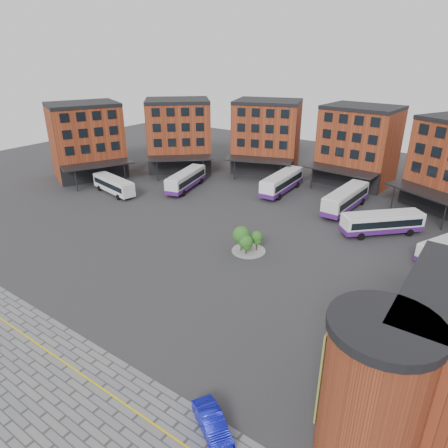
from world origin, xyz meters
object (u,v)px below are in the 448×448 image
Objects in this scene: bus_c at (282,182)px; bus_e at (382,223)px; bus_b at (186,180)px; bus_a at (114,184)px; blue_car at (212,423)px; bus_d at (346,199)px; tree_island at (246,239)px.

bus_e is at bearing -24.60° from bus_c.
bus_b reaches higher than bus_e.
bus_b is (8.96, 9.56, 0.03)m from bus_a.
bus_b is at bearing 72.99° from blue_car.
bus_e is at bearing -12.97° from bus_b.
bus_b is 17.68m from bus_c.
bus_d is at bearing -11.47° from bus_c.
blue_car is at bearing -61.77° from bus_b.
bus_c is at bearing -156.77° from bus_e.
blue_car is at bearing -112.53° from bus_a.
bus_a is at bearing -147.08° from bus_b.
bus_a is at bearing -146.33° from bus_c.
bus_d reaches higher than blue_car.
tree_island is at bearing -47.55° from bus_b.
tree_island is 0.35× the size of bus_d.
bus_c is at bearing 53.29° from blue_car.
blue_car is (34.99, -38.64, -1.08)m from bus_b.
bus_e is at bearing 51.14° from tree_island.
bus_c reaches higher than blue_car.
bus_c is 12.67m from bus_d.
bus_a is at bearing 170.05° from tree_island.
tree_island is 0.44× the size of bus_e.
tree_island is at bearing -75.78° from bus_c.
tree_island reaches higher than bus_e.
bus_e is (35.42, 0.60, -0.04)m from bus_b.
bus_c is 51.08m from blue_car.
bus_d is at bearing -0.57° from bus_b.
bus_e is at bearing 30.20° from blue_car.
bus_d is at bearing -55.36° from bus_a.
bus_a is 0.85× the size of bus_d.
bus_a is 1.08× the size of bus_e.
blue_car is at bearing -62.50° from tree_island.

